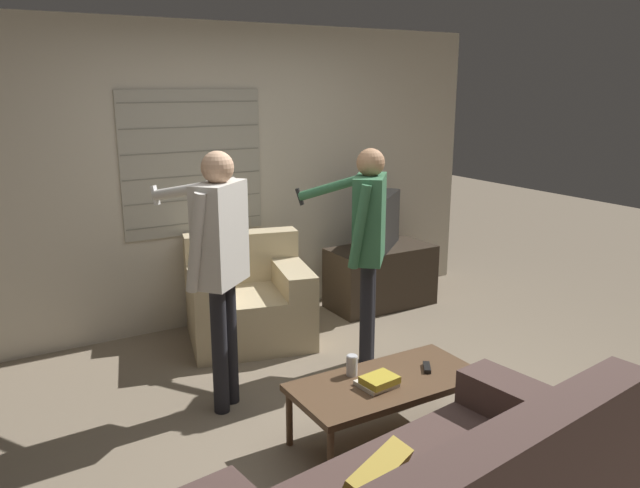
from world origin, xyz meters
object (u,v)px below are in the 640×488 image
at_px(tv, 382,221).
at_px(person_left_standing, 219,251).
at_px(coffee_table, 387,385).
at_px(person_right_standing, 368,232).
at_px(book_stack, 378,382).
at_px(soda_can, 352,365).
at_px(spare_remote, 427,367).
at_px(armchair_beige, 248,300).

xyz_separation_m(tv, person_left_standing, (-2.01, -1.06, 0.23)).
bearing_deg(tv, coffee_table, 13.73).
bearing_deg(coffee_table, person_right_standing, 62.55).
relative_size(coffee_table, book_stack, 5.23).
bearing_deg(soda_can, tv, 49.99).
xyz_separation_m(tv, spare_remote, (-1.04, -1.92, -0.43)).
bearing_deg(book_stack, person_right_standing, 59.21).
xyz_separation_m(armchair_beige, soda_can, (-0.06, -1.65, 0.11)).
bearing_deg(book_stack, spare_remote, 4.92).
height_order(coffee_table, person_right_standing, person_right_standing).
height_order(tv, person_right_standing, person_right_standing).
xyz_separation_m(person_left_standing, person_right_standing, (1.15, 0.05, -0.03)).
bearing_deg(person_left_standing, armchair_beige, 17.69).
bearing_deg(armchair_beige, book_stack, 103.19).
bearing_deg(tv, armchair_beige, -37.39).
distance_m(book_stack, soda_can, 0.21).
height_order(armchair_beige, spare_remote, armchair_beige).
distance_m(tv, spare_remote, 2.22).
bearing_deg(spare_remote, armchair_beige, 136.78).
relative_size(person_right_standing, spare_remote, 12.56).
bearing_deg(person_right_standing, book_stack, -170.32).
bearing_deg(coffee_table, armchair_beige, 92.54).
relative_size(tv, person_left_standing, 0.37).
bearing_deg(spare_remote, coffee_table, -146.38).
distance_m(armchair_beige, person_right_standing, 1.27).
height_order(person_left_standing, soda_can, person_left_standing).
height_order(book_stack, spare_remote, book_stack).
relative_size(coffee_table, person_right_standing, 0.70).
height_order(armchair_beige, book_stack, armchair_beige).
height_order(coffee_table, tv, tv).
height_order(armchair_beige, coffee_table, armchair_beige).
bearing_deg(soda_can, armchair_beige, 87.78).
distance_m(tv, person_right_standing, 1.34).
xyz_separation_m(person_right_standing, spare_remote, (-0.18, -0.91, -0.64)).
height_order(person_right_standing, spare_remote, person_right_standing).
bearing_deg(coffee_table, person_left_standing, 128.76).
relative_size(coffee_table, spare_remote, 8.75).
height_order(coffee_table, person_left_standing, person_left_standing).
xyz_separation_m(person_left_standing, soda_can, (0.54, -0.69, -0.61)).
height_order(coffee_table, soda_can, soda_can).
relative_size(soda_can, spare_remote, 0.97).
xyz_separation_m(person_right_standing, soda_can, (-0.61, -0.74, -0.59)).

